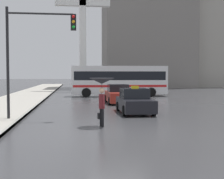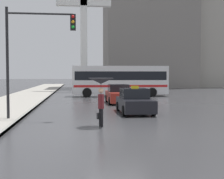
# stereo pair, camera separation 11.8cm
# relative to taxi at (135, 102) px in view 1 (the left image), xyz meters

# --- Properties ---
(ground_plane) EXTENTS (300.00, 300.00, 0.00)m
(ground_plane) POSITION_rel_taxi_xyz_m (-1.83, -5.74, -0.68)
(ground_plane) COLOR #38383A
(taxi) EXTENTS (1.91, 4.02, 1.66)m
(taxi) POSITION_rel_taxi_xyz_m (0.00, 0.00, 0.00)
(taxi) COLOR black
(taxi) RESTS_ON ground_plane
(sedan_red) EXTENTS (1.91, 4.41, 1.54)m
(sedan_red) POSITION_rel_taxi_xyz_m (-0.10, 6.62, 0.02)
(sedan_red) COLOR #A52D23
(sedan_red) RESTS_ON ground_plane
(city_bus) EXTENTS (10.18, 2.76, 3.25)m
(city_bus) POSITION_rel_taxi_xyz_m (1.11, 14.69, 1.13)
(city_bus) COLOR silver
(city_bus) RESTS_ON ground_plane
(pedestrian_with_umbrella) EXTENTS (1.16, 1.16, 2.20)m
(pedestrian_with_umbrella) POSITION_rel_taxi_xyz_m (-2.42, -4.70, 1.15)
(pedestrian_with_umbrella) COLOR black
(pedestrian_with_umbrella) RESTS_ON ground_plane
(traffic_light) EXTENTS (3.48, 0.38, 5.70)m
(traffic_light) POSITION_rel_taxi_xyz_m (-5.59, -2.57, 3.28)
(traffic_light) COLOR black
(traffic_light) RESTS_ON ground_plane
(building_tower_far) EXTENTS (14.38, 12.40, 22.50)m
(building_tower_far) POSITION_rel_taxi_xyz_m (24.80, 39.94, 10.57)
(building_tower_far) COLOR #A39E93
(building_tower_far) RESTS_ON ground_plane
(monument_cross) EXTENTS (7.32, 0.90, 16.64)m
(monument_cross) POSITION_rel_taxi_xyz_m (-2.52, 23.87, 8.76)
(monument_cross) COLOR white
(monument_cross) RESTS_ON ground_plane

